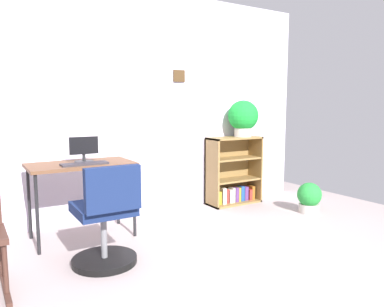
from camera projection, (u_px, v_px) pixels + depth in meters
The scene contains 9 objects.
ground_plane at pixel (230, 297), 2.48m from camera, with size 6.24×6.24×0.00m, color #A79797.
wall_back at pixel (114, 104), 4.14m from camera, with size 5.20×0.12×2.57m.
desk at pixel (81, 170), 3.54m from camera, with size 0.96×0.54×0.73m.
monitor at pixel (84, 150), 3.57m from camera, with size 0.27×0.18×0.25m.
keyboard at pixel (85, 164), 3.42m from camera, with size 0.42×0.14×0.02m, color #302C32.
office_chair at pixel (106, 223), 2.93m from camera, with size 0.52×0.55×0.83m.
bookshelf_low at pixel (232, 174), 4.87m from camera, with size 0.72×0.30×0.87m.
potted_plant_on_shelf at pixel (243, 117), 4.79m from camera, with size 0.39×0.39×0.47m.
potted_plant_floor at pixel (309, 197), 4.44m from camera, with size 0.29×0.29×0.36m.
Camera 1 is at (-1.43, -1.87, 1.27)m, focal length 34.83 mm.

